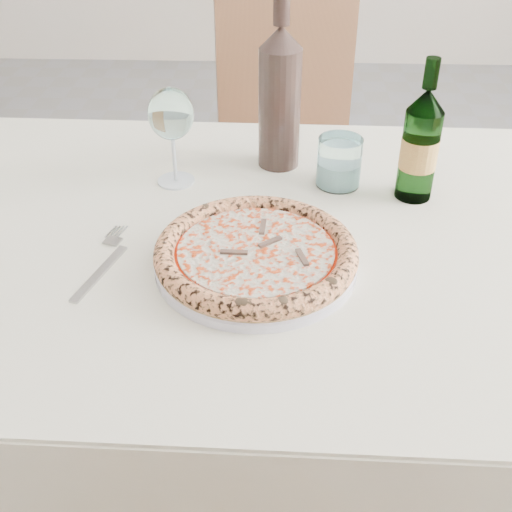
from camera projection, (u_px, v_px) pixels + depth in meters
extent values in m
cube|color=slate|center=(291.00, 453.00, 1.60)|extent=(5.00, 6.00, 0.02)
cube|color=brown|center=(258.00, 244.00, 1.05)|extent=(1.41, 0.82, 0.04)
cube|color=white|center=(259.00, 232.00, 1.04)|extent=(1.48, 0.88, 0.01)
cube|color=white|center=(266.00, 171.00, 1.45)|extent=(1.46, 0.01, 0.22)
cylinder|color=brown|center=(1.00, 288.00, 1.56)|extent=(0.06, 0.06, 0.71)
cube|color=brown|center=(293.00, 186.00, 1.79)|extent=(0.44, 0.44, 0.04)
cube|color=brown|center=(285.00, 78.00, 1.79)|extent=(0.38, 0.11, 0.46)
cylinder|color=brown|center=(331.00, 223.00, 2.08)|extent=(0.04, 0.04, 0.43)
cylinder|color=brown|center=(358.00, 283.00, 1.81)|extent=(0.04, 0.04, 0.43)
cylinder|color=brown|center=(231.00, 230.00, 2.04)|extent=(0.04, 0.04, 0.43)
cylinder|color=brown|center=(244.00, 293.00, 1.77)|extent=(0.04, 0.04, 0.43)
cylinder|color=white|center=(256.00, 263.00, 0.95)|extent=(0.30, 0.30, 0.01)
torus|color=white|center=(256.00, 260.00, 0.94)|extent=(0.30, 0.30, 0.01)
cylinder|color=tan|center=(256.00, 256.00, 0.94)|extent=(0.29, 0.29, 0.01)
torus|color=#DC8B56|center=(256.00, 252.00, 0.94)|extent=(0.30, 0.30, 0.03)
cylinder|color=red|center=(256.00, 252.00, 0.94)|extent=(0.25, 0.25, 0.00)
cylinder|color=beige|center=(256.00, 250.00, 0.93)|extent=(0.23, 0.23, 0.00)
cube|color=brown|center=(276.00, 248.00, 0.93)|extent=(0.04, 0.01, 0.00)
cube|color=brown|center=(257.00, 230.00, 0.97)|extent=(0.01, 0.04, 0.00)
cube|color=brown|center=(211.00, 246.00, 0.93)|extent=(0.04, 0.01, 0.00)
cube|color=brown|center=(255.00, 261.00, 0.90)|extent=(0.01, 0.04, 0.00)
cube|color=#AAAAAA|center=(100.00, 273.00, 0.94)|extent=(0.05, 0.14, 0.00)
cube|color=#AAAAAA|center=(113.00, 241.00, 1.01)|extent=(0.03, 0.03, 0.00)
cylinder|color=#AAAAAA|center=(111.00, 231.00, 1.03)|extent=(0.00, 0.03, 0.00)
cylinder|color=#AAAAAA|center=(115.00, 231.00, 1.03)|extent=(0.00, 0.03, 0.00)
cylinder|color=#AAAAAA|center=(119.00, 231.00, 1.03)|extent=(0.00, 0.03, 0.00)
cylinder|color=#AAAAAA|center=(122.00, 231.00, 1.03)|extent=(0.00, 0.03, 0.00)
cylinder|color=white|center=(176.00, 181.00, 1.17)|extent=(0.07, 0.07, 0.00)
cylinder|color=white|center=(174.00, 158.00, 1.14)|extent=(0.01, 0.01, 0.09)
ellipsoid|color=white|center=(171.00, 114.00, 1.09)|extent=(0.08, 0.08, 0.09)
cylinder|color=white|center=(339.00, 162.00, 1.14)|extent=(0.08, 0.08, 0.09)
cylinder|color=white|center=(338.00, 173.00, 1.15)|extent=(0.07, 0.07, 0.04)
cylinder|color=#3A6637|center=(418.00, 155.00, 1.08)|extent=(0.06, 0.06, 0.16)
cone|color=#3A6637|center=(427.00, 100.00, 1.03)|extent=(0.06, 0.06, 0.04)
cylinder|color=#3A6637|center=(432.00, 73.00, 1.00)|extent=(0.02, 0.02, 0.05)
cylinder|color=#E3D45E|center=(419.00, 153.00, 1.08)|extent=(0.06, 0.06, 0.05)
cylinder|color=black|center=(279.00, 109.00, 1.17)|extent=(0.08, 0.08, 0.22)
cone|color=black|center=(281.00, 37.00, 1.09)|extent=(0.08, 0.08, 0.04)
cylinder|color=black|center=(282.00, 8.00, 1.07)|extent=(0.03, 0.03, 0.05)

